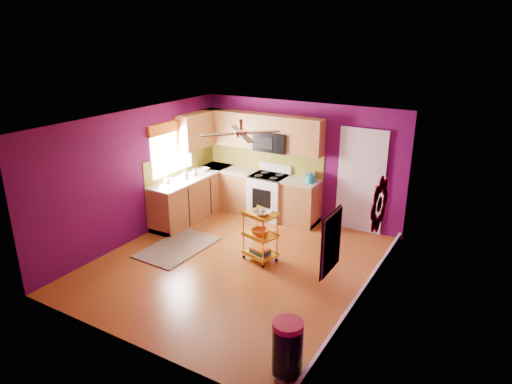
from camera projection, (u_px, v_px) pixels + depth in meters
The scene contains 18 objects.
ground at pixel (236, 264), 7.97m from camera, with size 5.00×5.00×0.00m, color brown.
room_envelope at pixel (236, 175), 7.40m from camera, with size 4.54×5.04×2.52m.
lower_cabinets at pixel (229, 196), 9.94m from camera, with size 2.81×2.31×0.94m.
electric_range at pixel (269, 196), 9.83m from camera, with size 0.76×0.66×1.13m.
upper_cabinetry at pixel (241, 132), 9.72m from camera, with size 2.80×2.30×1.26m.
left_window at pixel (171, 140), 9.29m from camera, with size 0.08×1.35×1.08m.
panel_door at pixel (361, 182), 8.98m from camera, with size 0.95×0.11×2.15m.
right_wall_art at pixel (360, 220), 6.14m from camera, with size 0.04×2.74×1.04m.
ceiling_fan at pixel (241, 133), 7.36m from camera, with size 1.01×1.01×0.26m.
shag_rug at pixel (178, 247), 8.55m from camera, with size 0.93×1.52×0.02m, color black.
rolling_cart at pixel (260, 234), 7.93m from camera, with size 0.63×0.53×0.99m.
trash_can at pixel (288, 348), 5.33m from camera, with size 0.39×0.42×0.70m.
teal_kettle at pixel (310, 179), 9.19m from camera, with size 0.18×0.18×0.21m.
toaster at pixel (310, 176), 9.35m from camera, with size 0.22×0.15×0.18m, color beige.
soap_bottle_a at pixel (185, 175), 9.39m from camera, with size 0.09×0.09×0.20m, color #EA3F72.
soap_bottle_b at pixel (194, 172), 9.65m from camera, with size 0.12×0.12×0.15m, color white.
counter_dish at pixel (204, 169), 10.00m from camera, with size 0.23×0.23×0.06m, color white.
counter_cup at pixel (167, 181), 9.16m from camera, with size 0.14×0.14×0.11m, color white.
Camera 1 is at (3.88, -5.93, 3.86)m, focal length 32.00 mm.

